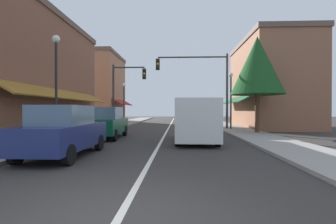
{
  "coord_description": "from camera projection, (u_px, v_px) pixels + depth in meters",
  "views": [
    {
      "loc": [
        0.89,
        -3.47,
        1.61
      ],
      "look_at": [
        0.17,
        13.42,
        1.47
      ],
      "focal_mm": 26.57,
      "sensor_mm": 36.0,
      "label": 1
    }
  ],
  "objects": [
    {
      "name": "sidewalk_right",
      "position": [
        232.0,
        128.0,
        21.26
      ],
      "size": [
        2.6,
        56.0,
        0.12
      ],
      "primitive_type": "cube",
      "color": "gray",
      "rests_on": "ground"
    },
    {
      "name": "storefront_far_left",
      "position": [
        99.0,
        89.0,
        31.85
      ],
      "size": [
        6.23,
        8.2,
        8.72
      ],
      "color": "#9E6B4C",
      "rests_on": "ground"
    },
    {
      "name": "parked_car_nearest_left",
      "position": [
        64.0,
        131.0,
        8.56
      ],
      "size": [
        1.8,
        4.11,
        1.77
      ],
      "rotation": [
        0.0,
        0.0,
        -0.01
      ],
      "color": "navy",
      "rests_on": "ground"
    },
    {
      "name": "street_lamp_right_mid",
      "position": [
        231.0,
        91.0,
        19.69
      ],
      "size": [
        0.36,
        0.36,
        4.58
      ],
      "color": "black",
      "rests_on": "ground"
    },
    {
      "name": "lane_center_stripe",
      "position": [
        168.0,
        129.0,
        21.5
      ],
      "size": [
        0.14,
        52.0,
        0.01
      ],
      "primitive_type": "cube",
      "color": "silver",
      "rests_on": "ground"
    },
    {
      "name": "sidewalk_left",
      "position": [
        106.0,
        128.0,
        21.73
      ],
      "size": [
        2.6,
        56.0,
        0.12
      ],
      "primitive_type": "cube",
      "color": "gray",
      "rests_on": "ground"
    },
    {
      "name": "traffic_signal_left_corner",
      "position": [
        124.0,
        86.0,
        21.58
      ],
      "size": [
        2.98,
        0.5,
        5.57
      ],
      "color": "#333333",
      "rests_on": "ground"
    },
    {
      "name": "van_in_lane",
      "position": [
        196.0,
        119.0,
        12.59
      ],
      "size": [
        2.09,
        5.22,
        2.12
      ],
      "rotation": [
        0.0,
        0.0,
        -0.02
      ],
      "color": "silver",
      "rests_on": "ground"
    },
    {
      "name": "storefront_right_block",
      "position": [
        270.0,
        84.0,
        23.07
      ],
      "size": [
        6.47,
        10.2,
        8.07
      ],
      "color": "#8E5B42",
      "rests_on": "ground"
    },
    {
      "name": "tree_right_near",
      "position": [
        257.0,
        66.0,
        16.65
      ],
      "size": [
        3.55,
        3.55,
        6.55
      ],
      "color": "#4C331E",
      "rests_on": "ground"
    },
    {
      "name": "street_lamp_left_near",
      "position": [
        56.0,
        71.0,
        11.58
      ],
      "size": [
        0.36,
        0.36,
        5.11
      ],
      "color": "black",
      "rests_on": "ground"
    },
    {
      "name": "parked_car_second_left",
      "position": [
        106.0,
        123.0,
        14.14
      ],
      "size": [
        1.86,
        4.14,
        1.77
      ],
      "rotation": [
        0.0,
        0.0,
        0.02
      ],
      "color": "#0F4C33",
      "rests_on": "ground"
    },
    {
      "name": "storefront_left_block",
      "position": [
        21.0,
        73.0,
        15.86
      ],
      "size": [
        6.11,
        14.2,
        8.0
      ],
      "color": "brown",
      "rests_on": "ground"
    },
    {
      "name": "traffic_signal_mast_arm",
      "position": [
        203.0,
        78.0,
        20.06
      ],
      "size": [
        5.83,
        0.5,
        6.15
      ],
      "color": "#333333",
      "rests_on": "ground"
    },
    {
      "name": "street_lamp_left_far",
      "position": [
        124.0,
        97.0,
        26.87
      ],
      "size": [
        0.36,
        0.36,
        4.51
      ],
      "color": "black",
      "rests_on": "ground"
    },
    {
      "name": "ground_plane",
      "position": [
        168.0,
        129.0,
        21.5
      ],
      "size": [
        80.0,
        80.0,
        0.0
      ],
      "primitive_type": "plane",
      "color": "#33302D"
    }
  ]
}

